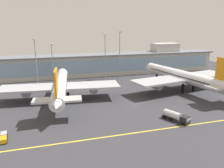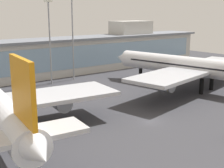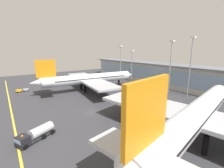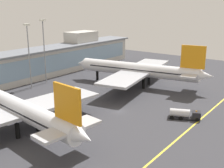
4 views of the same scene
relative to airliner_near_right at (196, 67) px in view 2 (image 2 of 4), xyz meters
The scene contains 5 objects.
ground_plane 31.12m from the airliner_near_right, 158.73° to the right, with size 204.18×204.18×0.00m, color #38383D.
terminal_building 50.75m from the airliner_near_right, 121.60° to the left, with size 148.84×14.00×17.85m.
airliner_near_right is the anchor object (origin of this frame).
apron_light_mast_west 43.59m from the airliner_near_right, 132.20° to the left, with size 1.80×1.80×24.91m.
apron_light_mast_far_east 39.85m from the airliner_near_right, 120.96° to the left, with size 1.80×1.80×26.06m.
Camera 2 is at (-41.71, -40.90, 21.35)m, focal length 49.25 mm.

